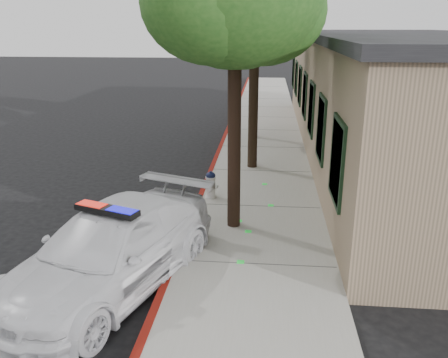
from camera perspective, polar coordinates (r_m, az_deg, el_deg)
ground at (r=9.29m, az=-6.46°, el=-10.65°), size 120.00×120.00×0.00m
sidewalk at (r=11.79m, az=4.13°, el=-3.64°), size 3.20×60.00×0.15m
red_curb at (r=11.91m, az=-3.31°, el=-3.36°), size 0.14×60.00×0.16m
clapboard_building at (r=17.79m, az=21.66°, el=9.49°), size 7.30×20.89×4.24m
police_car at (r=8.49m, az=-13.77°, el=-8.55°), size 3.58×5.34×1.56m
fire_hydrant at (r=12.20m, az=-1.65°, el=-0.66°), size 0.41×0.36×0.71m
street_tree_far at (r=18.57m, az=3.99°, el=17.01°), size 2.84×2.79×5.19m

